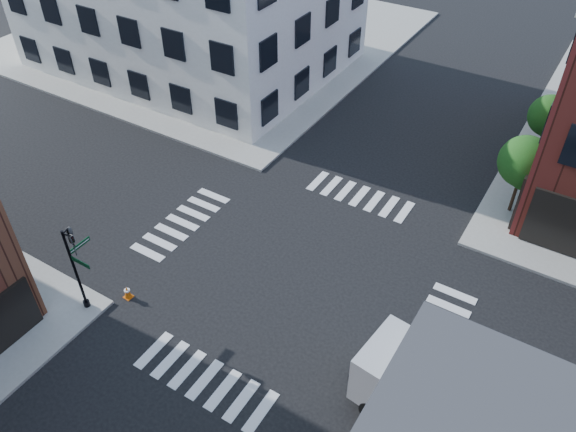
% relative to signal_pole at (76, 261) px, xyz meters
% --- Properties ---
extents(ground, '(120.00, 120.00, 0.00)m').
position_rel_signal_pole_xyz_m(ground, '(6.72, 6.68, -2.86)').
color(ground, black).
rests_on(ground, ground).
extents(sidewalk_nw, '(30.00, 30.00, 0.15)m').
position_rel_signal_pole_xyz_m(sidewalk_nw, '(-14.28, 27.68, -2.78)').
color(sidewalk_nw, gray).
rests_on(sidewalk_nw, ground).
extents(tree_near, '(2.69, 2.69, 4.49)m').
position_rel_signal_pole_xyz_m(tree_near, '(14.28, 16.65, 0.30)').
color(tree_near, black).
rests_on(tree_near, ground).
extents(tree_far, '(2.43, 2.43, 4.07)m').
position_rel_signal_pole_xyz_m(tree_far, '(14.28, 22.65, 0.02)').
color(tree_far, black).
rests_on(tree_far, ground).
extents(signal_pole, '(1.29, 1.24, 4.60)m').
position_rel_signal_pole_xyz_m(signal_pole, '(0.00, 0.00, 0.00)').
color(signal_pole, black).
rests_on(signal_pole, ground).
extents(box_truck, '(9.34, 3.81, 4.13)m').
position_rel_signal_pole_xyz_m(box_truck, '(16.82, 2.36, -0.71)').
color(box_truck, silver).
rests_on(box_truck, ground).
extents(traffic_cone, '(0.40, 0.40, 0.69)m').
position_rel_signal_pole_xyz_m(traffic_cone, '(1.02, 1.30, -2.53)').
color(traffic_cone, '#D25509').
rests_on(traffic_cone, ground).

